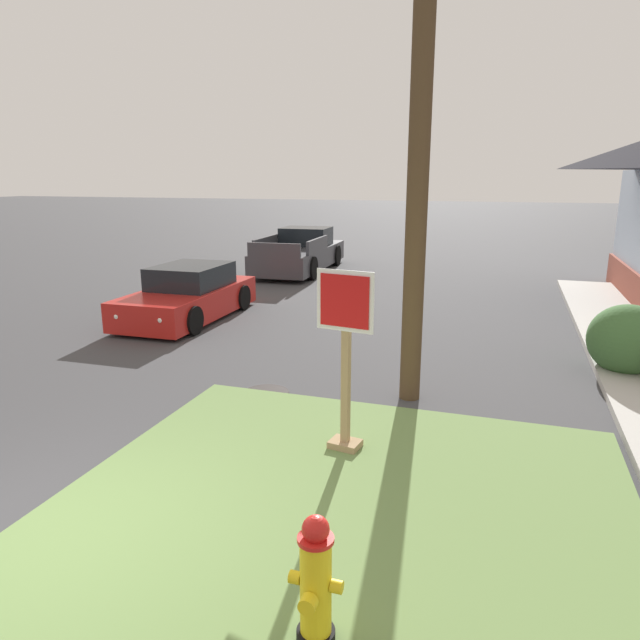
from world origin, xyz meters
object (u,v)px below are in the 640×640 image
(pickup_truck_charcoal, at_px, (301,253))
(utility_pole, at_px, (422,73))
(manhole_cover, at_px, (266,392))
(parked_sedan_red, at_px, (189,296))
(fire_hydrant, at_px, (316,583))
(stop_sign, at_px, (345,365))

(pickup_truck_charcoal, bearing_deg, utility_pole, -62.36)
(manhole_cover, height_order, utility_pole, utility_pole)
(manhole_cover, distance_m, parked_sedan_red, 5.39)
(pickup_truck_charcoal, xyz_separation_m, utility_pole, (5.74, -10.95, 3.97))
(fire_hydrant, height_order, pickup_truck_charcoal, pickup_truck_charcoal)
(manhole_cover, xyz_separation_m, pickup_truck_charcoal, (-3.60, 11.46, 0.61))
(fire_hydrant, height_order, parked_sedan_red, parked_sedan_red)
(fire_hydrant, distance_m, manhole_cover, 5.06)
(fire_hydrant, bearing_deg, utility_pole, 91.97)
(stop_sign, height_order, utility_pole, utility_pole)
(parked_sedan_red, bearing_deg, manhole_cover, -46.99)
(parked_sedan_red, bearing_deg, fire_hydrant, -54.59)
(manhole_cover, relative_size, utility_pole, 0.08)
(pickup_truck_charcoal, distance_m, utility_pole, 12.99)
(fire_hydrant, distance_m, pickup_truck_charcoal, 16.98)
(stop_sign, distance_m, manhole_cover, 2.55)
(fire_hydrant, bearing_deg, manhole_cover, 117.30)
(parked_sedan_red, height_order, pickup_truck_charcoal, pickup_truck_charcoal)
(stop_sign, distance_m, utility_pole, 4.06)
(fire_hydrant, bearing_deg, stop_sign, 101.85)
(stop_sign, height_order, parked_sedan_red, stop_sign)
(manhole_cover, distance_m, pickup_truck_charcoal, 12.02)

